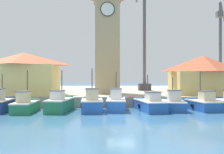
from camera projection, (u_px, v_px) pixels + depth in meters
name	position (u px, v px, depth m)	size (l,w,h in m)	color
ground_plane	(121.00, 116.00, 23.50)	(300.00, 300.00, 0.00)	#386689
quay_wharf	(111.00, 92.00, 50.01)	(120.00, 40.00, 1.19)	#A89E89
fishing_boat_far_left	(0.00, 104.00, 26.32)	(2.07, 4.50, 3.79)	navy
fishing_boat_left_outer	(25.00, 105.00, 25.88)	(1.93, 4.76, 4.21)	#237A4C
fishing_boat_left_inner	(60.00, 104.00, 26.55)	(2.42, 5.37, 4.21)	#237A4C
fishing_boat_mid_left	(92.00, 104.00, 26.23)	(2.29, 4.18, 4.38)	#2356A8
fishing_boat_center	(116.00, 103.00, 27.09)	(2.15, 4.65, 4.06)	#2356A8
fishing_boat_mid_right	(150.00, 104.00, 26.83)	(2.84, 5.50, 3.74)	#2356A8
fishing_boat_right_inner	(173.00, 104.00, 27.16)	(2.67, 4.56, 3.46)	#2356A8
fishing_boat_right_outer	(203.00, 104.00, 27.34)	(2.75, 4.55, 4.15)	#2356A8
clock_tower	(107.00, 36.00, 36.74)	(3.84, 3.84, 17.19)	tan
warehouse_left	(24.00, 73.00, 34.11)	(8.84, 6.78, 5.49)	#E5D17A
warehouse_right	(203.00, 74.00, 35.25)	(8.42, 6.50, 5.19)	tan
port_crane_near	(144.00, 42.00, 45.51)	(2.00, 10.62, 20.81)	#353539
port_crane_far	(220.00, 56.00, 48.45)	(4.81, 7.29, 16.35)	#353539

